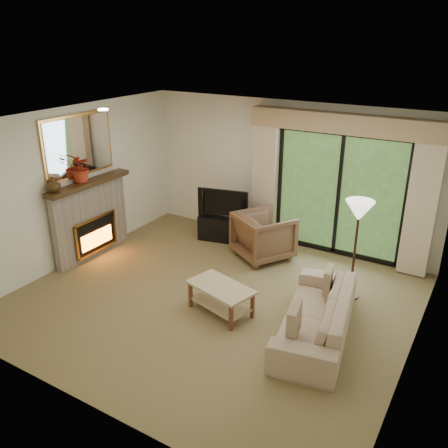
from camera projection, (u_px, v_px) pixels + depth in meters
The scene contains 22 objects.
floor at pixel (214, 299), 7.04m from camera, with size 5.50×5.50×0.00m, color olive.
ceiling at pixel (212, 123), 6.05m from camera, with size 5.50×5.50×0.00m, color silver.
wall_back at pixel (287, 174), 8.52m from camera, with size 5.00×5.00×0.00m, color white.
wall_front at pixel (75, 299), 4.56m from camera, with size 5.00×5.00×0.00m, color white.
wall_left at pixel (73, 186), 7.85m from camera, with size 5.00×5.00×0.00m, color white.
wall_right at pixel (423, 265), 5.23m from camera, with size 5.00×5.00×0.00m, color white.
fireplace at pixel (91, 218), 8.19m from camera, with size 0.24×1.70×1.37m, color gray, non-canonical shape.
mirror at pixel (79, 146), 7.74m from camera, with size 0.07×1.45×1.02m, color gold, non-canonical shape.
sliding_door at pixel (339, 194), 8.08m from camera, with size 2.26×0.10×2.16m, color black, non-canonical shape.
curtain_left at pixel (265, 179), 8.60m from camera, with size 0.45×0.18×2.35m, color beige.
curtain_right at pixel (422, 205), 7.32m from camera, with size 0.45×0.18×2.35m, color beige.
cornice at pixel (344, 124), 7.55m from camera, with size 3.20×0.24×0.32m, color tan.
media_console at pixel (224, 228), 8.96m from camera, with size 0.93×0.42×0.47m, color black.
tv at pixel (224, 202), 8.77m from camera, with size 0.96×0.13×0.55m, color black.
armchair at pixel (264, 236), 8.19m from camera, with size 0.87×0.89×0.81m, color brown.
sofa at pixel (316, 315), 6.11m from camera, with size 2.06×0.81×0.60m, color tan.
pillow_near at pixel (294, 321), 5.59m from camera, with size 0.11×0.41×0.41m, color brown.
pillow_far at pixel (328, 280), 6.54m from camera, with size 0.09×0.35×0.35m, color brown.
coffee_table at pixel (221, 299), 6.63m from camera, with size 0.93×0.51×0.42m, color tan, non-canonical shape.
floor_lamp at pixel (355, 250), 6.83m from camera, with size 0.41×0.41×1.52m, color #FFEACB, non-canonical shape.
vase at pixel (53, 185), 7.32m from camera, with size 0.23×0.23×0.24m, color #382611.
branches at pixel (81, 168), 7.74m from camera, with size 0.44×0.38×0.49m, color #BB351C.
Camera 1 is at (3.26, -5.14, 3.71)m, focal length 38.00 mm.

